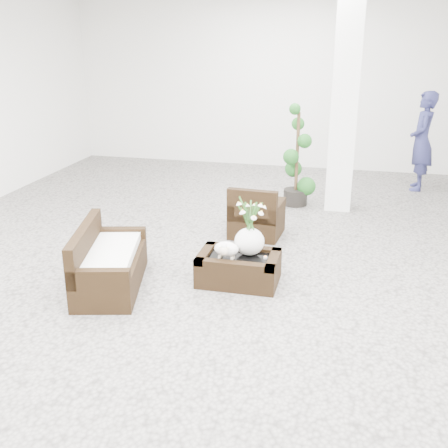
% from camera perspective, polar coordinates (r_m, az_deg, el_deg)
% --- Properties ---
extents(ground, '(11.00, 11.00, 0.00)m').
position_cam_1_polar(ground, '(6.60, 0.20, -4.79)').
color(ground, gray).
rests_on(ground, ground).
extents(column, '(0.40, 0.40, 3.50)m').
position_cam_1_polar(column, '(8.71, 12.53, 12.69)').
color(column, white).
rests_on(column, ground).
extents(coffee_table, '(0.90, 0.60, 0.31)m').
position_cam_1_polar(coffee_table, '(6.23, 1.54, -4.76)').
color(coffee_table, black).
rests_on(coffee_table, ground).
extents(sheep_figurine, '(0.28, 0.23, 0.21)m').
position_cam_1_polar(sheep_figurine, '(6.06, 0.25, -2.78)').
color(sheep_figurine, white).
rests_on(sheep_figurine, coffee_table).
extents(planter_narcissus, '(0.44, 0.44, 0.80)m').
position_cam_1_polar(planter_narcissus, '(6.10, 2.70, 0.30)').
color(planter_narcissus, white).
rests_on(planter_narcissus, coffee_table).
extents(tealight, '(0.04, 0.04, 0.03)m').
position_cam_1_polar(tealight, '(6.13, 4.34, -3.49)').
color(tealight, white).
rests_on(tealight, coffee_table).
extents(armchair, '(0.73, 0.70, 0.73)m').
position_cam_1_polar(armchair, '(7.61, 3.46, 1.45)').
color(armchair, black).
rests_on(armchair, ground).
extents(loveseat, '(0.94, 1.44, 0.71)m').
position_cam_1_polar(loveseat, '(6.18, -11.82, -3.41)').
color(loveseat, black).
rests_on(loveseat, ground).
extents(topiary, '(0.43, 0.43, 1.62)m').
position_cam_1_polar(topiary, '(8.92, 7.63, 7.01)').
color(topiary, '#184917').
rests_on(topiary, ground).
extents(shopper, '(0.46, 0.66, 1.75)m').
position_cam_1_polar(shopper, '(10.37, 19.94, 8.12)').
color(shopper, navy).
rests_on(shopper, ground).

